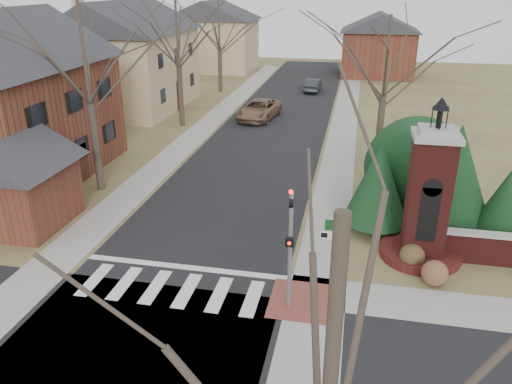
% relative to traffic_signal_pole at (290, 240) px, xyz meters
% --- Properties ---
extents(ground, '(120.00, 120.00, 0.00)m').
position_rel_traffic_signal_pole_xyz_m(ground, '(-4.30, -0.57, -2.59)').
color(ground, brown).
rests_on(ground, ground).
extents(main_street, '(8.00, 70.00, 0.01)m').
position_rel_traffic_signal_pole_xyz_m(main_street, '(-4.30, 21.43, -2.58)').
color(main_street, black).
rests_on(main_street, ground).
extents(cross_street, '(120.00, 8.00, 0.01)m').
position_rel_traffic_signal_pole_xyz_m(cross_street, '(-4.30, -3.57, -2.58)').
color(cross_street, black).
rests_on(cross_street, ground).
extents(crosswalk_zone, '(8.00, 2.20, 0.02)m').
position_rel_traffic_signal_pole_xyz_m(crosswalk_zone, '(-4.30, 0.23, -2.58)').
color(crosswalk_zone, silver).
rests_on(crosswalk_zone, ground).
extents(stop_bar, '(8.00, 0.35, 0.02)m').
position_rel_traffic_signal_pole_xyz_m(stop_bar, '(-4.30, 1.73, -2.58)').
color(stop_bar, silver).
rests_on(stop_bar, ground).
extents(sidewalk_right_main, '(2.00, 60.00, 0.02)m').
position_rel_traffic_signal_pole_xyz_m(sidewalk_right_main, '(0.90, 21.43, -2.58)').
color(sidewalk_right_main, gray).
rests_on(sidewalk_right_main, ground).
extents(sidewalk_left, '(2.00, 60.00, 0.02)m').
position_rel_traffic_signal_pole_xyz_m(sidewalk_left, '(-9.50, 21.43, -2.58)').
color(sidewalk_left, gray).
rests_on(sidewalk_left, ground).
extents(curb_apron, '(2.40, 2.40, 0.02)m').
position_rel_traffic_signal_pole_xyz_m(curb_apron, '(0.50, 0.43, -2.57)').
color(curb_apron, brown).
rests_on(curb_apron, ground).
extents(traffic_signal_pole, '(0.28, 0.41, 4.50)m').
position_rel_traffic_signal_pole_xyz_m(traffic_signal_pole, '(0.00, 0.00, 0.00)').
color(traffic_signal_pole, slate).
rests_on(traffic_signal_pole, ground).
extents(sign_post, '(0.90, 0.07, 2.75)m').
position_rel_traffic_signal_pole_xyz_m(sign_post, '(1.29, 1.41, -0.64)').
color(sign_post, slate).
rests_on(sign_post, ground).
extents(brick_gate_monument, '(3.20, 3.20, 6.47)m').
position_rel_traffic_signal_pole_xyz_m(brick_gate_monument, '(4.70, 4.42, -0.42)').
color(brick_gate_monument, '#521A18').
rests_on(brick_gate_monument, ground).
extents(house_stucco_left, '(9.80, 12.80, 9.28)m').
position_rel_traffic_signal_pole_xyz_m(house_stucco_left, '(-17.80, 26.42, 2.01)').
color(house_stucco_left, tan).
rests_on(house_stucco_left, ground).
extents(garage_left, '(4.80, 4.80, 4.29)m').
position_rel_traffic_signal_pole_xyz_m(garage_left, '(-12.82, 3.92, -0.35)').
color(garage_left, brown).
rests_on(garage_left, ground).
extents(house_distant_left, '(10.80, 8.80, 8.53)m').
position_rel_traffic_signal_pole_xyz_m(house_distant_left, '(-16.31, 47.42, 1.66)').
color(house_distant_left, tan).
rests_on(house_distant_left, ground).
extents(house_distant_right, '(8.80, 8.80, 7.30)m').
position_rel_traffic_signal_pole_xyz_m(house_distant_right, '(3.69, 47.42, 1.06)').
color(house_distant_right, brown).
rests_on(house_distant_right, ground).
extents(evergreen_near, '(2.80, 2.80, 4.10)m').
position_rel_traffic_signal_pole_xyz_m(evergreen_near, '(2.90, 6.43, -0.29)').
color(evergreen_near, '#473D33').
rests_on(evergreen_near, ground).
extents(evergreen_mid, '(3.40, 3.40, 4.70)m').
position_rel_traffic_signal_pole_xyz_m(evergreen_mid, '(6.20, 7.63, 0.01)').
color(evergreen_mid, '#473D33').
rests_on(evergreen_mid, ground).
extents(evergreen_far, '(2.40, 2.40, 3.30)m').
position_rel_traffic_signal_pole_xyz_m(evergreen_far, '(8.20, 6.63, -0.69)').
color(evergreen_far, '#473D33').
rests_on(evergreen_far, ground).
extents(evergreen_mass, '(4.80, 4.80, 4.80)m').
position_rel_traffic_signal_pole_xyz_m(evergreen_mass, '(4.70, 8.93, -0.19)').
color(evergreen_mass, black).
rests_on(evergreen_mass, ground).
extents(bare_tree_0, '(8.05, 8.05, 11.15)m').
position_rel_traffic_signal_pole_xyz_m(bare_tree_0, '(-11.30, 8.43, 5.11)').
color(bare_tree_0, '#473D33').
rests_on(bare_tree_0, ground).
extents(bare_tree_1, '(8.40, 8.40, 11.64)m').
position_rel_traffic_signal_pole_xyz_m(bare_tree_1, '(-11.30, 21.43, 5.44)').
color(bare_tree_1, '#473D33').
rests_on(bare_tree_1, ground).
extents(bare_tree_2, '(7.35, 7.35, 10.19)m').
position_rel_traffic_signal_pole_xyz_m(bare_tree_2, '(-11.80, 34.43, 4.44)').
color(bare_tree_2, '#473D33').
rests_on(bare_tree_2, ground).
extents(bare_tree_3, '(7.00, 7.00, 9.70)m').
position_rel_traffic_signal_pole_xyz_m(bare_tree_3, '(3.20, 15.43, 4.10)').
color(bare_tree_3, '#473D33').
rests_on(bare_tree_3, ground).
extents(bare_tree_4, '(6.65, 6.65, 9.21)m').
position_rel_traffic_signal_pole_xyz_m(bare_tree_4, '(1.70, -9.57, 3.77)').
color(bare_tree_4, '#473D33').
rests_on(bare_tree_4, ground).
extents(pickup_truck, '(3.21, 5.70, 1.50)m').
position_rel_traffic_signal_pole_xyz_m(pickup_truck, '(-5.90, 24.60, -1.84)').
color(pickup_truck, brown).
rests_on(pickup_truck, ground).
extents(distant_car, '(1.50, 3.92, 1.28)m').
position_rel_traffic_signal_pole_xyz_m(distant_car, '(-2.70, 36.23, -1.95)').
color(distant_car, '#2C2F33').
rests_on(distant_car, ground).
extents(dry_shrub_left, '(0.97, 0.97, 0.97)m').
position_rel_traffic_signal_pole_xyz_m(dry_shrub_left, '(4.30, 3.54, -2.10)').
color(dry_shrub_left, brown).
rests_on(dry_shrub_left, ground).
extents(dry_shrub_right, '(0.96, 0.96, 0.96)m').
position_rel_traffic_signal_pole_xyz_m(dry_shrub_right, '(5.00, 2.43, -2.11)').
color(dry_shrub_right, brown).
rests_on(dry_shrub_right, ground).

